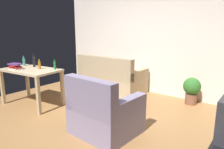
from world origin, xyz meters
The scene contains 11 objects.
ground_plane centered at (0.00, 0.00, -0.01)m, with size 5.20×4.40×0.02m, color #9E7042.
wall_rear centered at (0.00, 2.20, 1.35)m, with size 5.20×0.10×2.70m, color silver.
couch centered at (-0.77, 1.59, 0.31)m, with size 1.62×0.84×0.92m.
desk centered at (-1.51, -0.14, 0.65)m, with size 1.27×0.82×0.76m.
potted_plant centered at (1.14, 1.90, 0.33)m, with size 0.36×0.36×0.57m.
armchair centered at (0.49, -0.21, 0.32)m, with size 0.94×0.89×0.92m.
bottle_tall centered at (-1.99, 0.00, 0.85)m, with size 0.05×0.05×0.22m.
bottle_dark centered at (-1.67, 0.05, 0.89)m, with size 0.05×0.05×0.29m.
bottle_amber centered at (-1.37, -0.02, 0.85)m, with size 0.05×0.05×0.20m.
bottle_green centered at (-1.09, 0.14, 0.85)m, with size 0.04×0.04×0.21m.
book_stack centered at (-1.74, -0.34, 0.82)m, with size 0.28×0.22×0.12m.
Camera 1 is at (2.40, -2.52, 1.60)m, focal length 33.99 mm.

